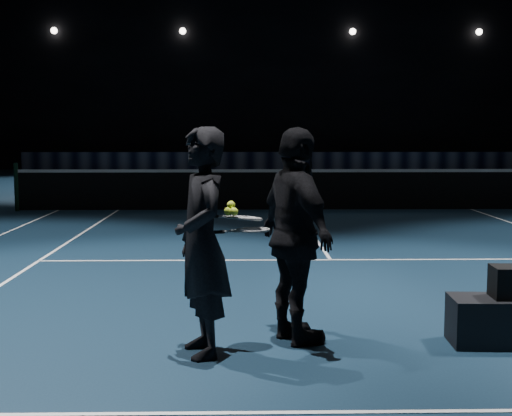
% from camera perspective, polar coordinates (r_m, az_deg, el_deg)
% --- Properties ---
extents(floor, '(36.00, 36.00, 0.00)m').
position_cam_1_polar(floor, '(16.47, 3.22, -0.19)').
color(floor, black).
rests_on(floor, ground).
extents(wall_back, '(30.00, 0.00, 30.00)m').
position_cam_1_polar(wall_back, '(34.49, 0.94, 11.44)').
color(wall_back, black).
rests_on(wall_back, ground).
extents(court_lines, '(10.98, 23.78, 0.01)m').
position_cam_1_polar(court_lines, '(16.47, 3.22, -0.17)').
color(court_lines, white).
rests_on(court_lines, floor).
extents(net_post_left, '(0.10, 0.10, 1.10)m').
position_cam_1_polar(net_post_left, '(17.16, -18.62, 1.60)').
color(net_post_left, black).
rests_on(net_post_left, floor).
extents(net_mesh, '(12.80, 0.02, 0.86)m').
position_cam_1_polar(net_mesh, '(16.42, 3.23, 1.37)').
color(net_mesh, black).
rests_on(net_mesh, floor).
extents(net_tape, '(12.80, 0.03, 0.07)m').
position_cam_1_polar(net_tape, '(16.39, 3.24, 2.99)').
color(net_tape, white).
rests_on(net_tape, net_mesh).
extents(sponsor_backdrop, '(22.00, 0.15, 0.90)m').
position_cam_1_polar(sponsor_backdrop, '(31.87, 1.09, 3.69)').
color(sponsor_backdrop, black).
rests_on(sponsor_backdrop, floor).
extents(fixtures_far, '(20.00, 0.30, 0.30)m').
position_cam_1_polar(fixtures_far, '(34.46, 0.96, 13.96)').
color(fixtures_far, white).
rests_on(fixtures_far, wall_back).
extents(player_a, '(0.63, 0.78, 1.85)m').
position_cam_1_polar(player_a, '(5.75, -4.35, -2.75)').
color(player_a, black).
rests_on(player_a, floor).
extents(player_b, '(0.85, 1.18, 1.85)m').
position_cam_1_polar(player_b, '(6.08, 3.25, -2.26)').
color(player_b, black).
rests_on(player_b, floor).
extents(racket_lower, '(0.71, 0.46, 0.03)m').
position_cam_1_polar(racket_lower, '(5.90, -0.22, -1.77)').
color(racket_lower, black).
rests_on(racket_lower, player_a).
extents(racket_upper, '(0.71, 0.50, 0.10)m').
position_cam_1_polar(racket_upper, '(5.90, -0.82, -0.81)').
color(racket_upper, black).
rests_on(racket_upper, player_b).
extents(tennis_balls, '(0.12, 0.10, 0.12)m').
position_cam_1_polar(tennis_balls, '(5.81, -2.01, -0.12)').
color(tennis_balls, '#C9EA31').
rests_on(tennis_balls, racket_upper).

